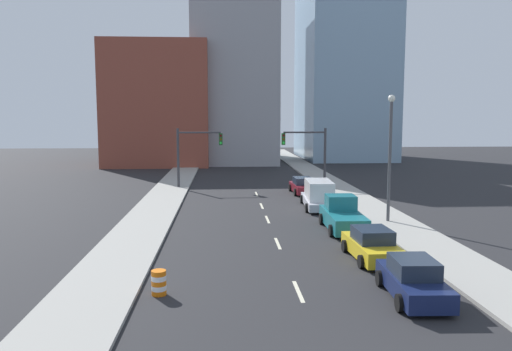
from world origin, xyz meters
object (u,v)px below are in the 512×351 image
at_px(traffic_barrel, 159,283).
at_px(sedan_yellow, 372,245).
at_px(street_lamp, 390,149).
at_px(sedan_navy, 413,280).
at_px(traffic_signal_left, 192,149).
at_px(traffic_signal_right, 312,149).
at_px(pickup_truck_teal, 343,216).
at_px(box_truck_silver, 319,195).
at_px(sedan_maroon, 303,186).

height_order(traffic_barrel, sedan_yellow, sedan_yellow).
height_order(street_lamp, sedan_navy, street_lamp).
height_order(traffic_signal_left, traffic_signal_right, same).
relative_size(street_lamp, sedan_navy, 1.85).
xyz_separation_m(sedan_yellow, pickup_truck_teal, (0.09, 6.26, 0.14)).
height_order(traffic_signal_left, sedan_navy, traffic_signal_left).
distance_m(traffic_signal_right, sedan_navy, 29.56).
bearing_deg(pickup_truck_teal, traffic_signal_right, 87.24).
bearing_deg(pickup_truck_teal, sedan_yellow, -89.41).
xyz_separation_m(sedan_navy, pickup_truck_teal, (0.07, 11.35, 0.13)).
bearing_deg(sedan_navy, box_truck_silver, 92.79).
xyz_separation_m(traffic_signal_right, box_truck_silver, (-1.39, -10.90, -2.71)).
bearing_deg(sedan_yellow, pickup_truck_teal, 87.47).
relative_size(street_lamp, sedan_maroon, 1.78).
bearing_deg(street_lamp, traffic_signal_right, 96.87).
bearing_deg(box_truck_silver, sedan_yellow, -86.69).
bearing_deg(sedan_yellow, sedan_maroon, 88.41).
relative_size(street_lamp, box_truck_silver, 1.31).
xyz_separation_m(street_lamp, box_truck_silver, (-3.37, 5.58, -3.71)).
relative_size(traffic_signal_left, traffic_signal_right, 1.00).
xyz_separation_m(sedan_navy, box_truck_silver, (-0.01, 18.47, 0.29)).
height_order(sedan_navy, sedan_maroon, sedan_navy).
height_order(traffic_signal_right, box_truck_silver, traffic_signal_right).
xyz_separation_m(sedan_navy, sedan_maroon, (-0.07, 25.56, -0.04)).
xyz_separation_m(traffic_signal_left, box_truck_silver, (9.96, -10.90, -2.71)).
bearing_deg(traffic_signal_left, sedan_yellow, -67.72).
bearing_deg(box_truck_silver, street_lamp, -55.51).
height_order(sedan_yellow, sedan_maroon, sedan_yellow).
xyz_separation_m(street_lamp, pickup_truck_teal, (-3.29, -1.55, -3.87)).
distance_m(sedan_navy, sedan_maroon, 25.56).
bearing_deg(pickup_truck_teal, box_truck_silver, 92.02).
distance_m(traffic_signal_left, sedan_maroon, 11.03).
xyz_separation_m(sedan_yellow, box_truck_silver, (0.01, 13.38, 0.30)).
bearing_deg(sedan_navy, pickup_truck_teal, 92.41).
height_order(traffic_barrel, box_truck_silver, box_truck_silver).
relative_size(traffic_signal_left, sedan_yellow, 1.27).
xyz_separation_m(traffic_signal_left, sedan_yellow, (9.95, -24.28, -3.01)).
bearing_deg(traffic_barrel, box_truck_silver, 61.67).
bearing_deg(sedan_navy, sedan_yellow, 92.96).
relative_size(sedan_navy, box_truck_silver, 0.71).
distance_m(traffic_barrel, street_lamp, 18.04).
distance_m(traffic_signal_right, pickup_truck_teal, 18.30).
xyz_separation_m(traffic_signal_left, traffic_barrel, (0.50, -28.44, -3.20)).
relative_size(traffic_signal_right, sedan_yellow, 1.27).
height_order(traffic_signal_right, pickup_truck_teal, traffic_signal_right).
xyz_separation_m(pickup_truck_teal, sedan_maroon, (-0.14, 14.22, -0.16)).
relative_size(traffic_signal_left, box_truck_silver, 0.92).
distance_m(traffic_barrel, sedan_yellow, 10.33).
xyz_separation_m(box_truck_silver, sedan_maroon, (-0.06, 7.09, -0.32)).
relative_size(sedan_yellow, box_truck_silver, 0.72).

